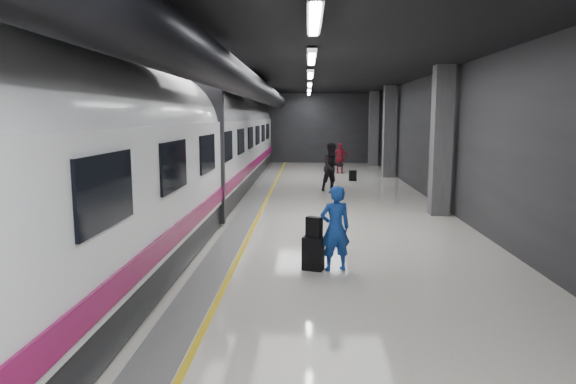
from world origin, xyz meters
TOP-DOWN VIEW (x-y plane):
  - ground at (0.00, 0.00)m, footprint 40.00×40.00m
  - platform_hall at (-0.29, 0.96)m, footprint 10.02×40.02m
  - train at (-3.25, -0.00)m, footprint 3.05×38.00m
  - traveler_main at (1.06, -3.92)m, footprint 0.70×0.56m
  - suitcase_main at (0.63, -3.91)m, footprint 0.46×0.36m
  - shoulder_bag at (0.65, -3.94)m, footprint 0.34×0.29m
  - traveler_far_a at (1.53, 6.91)m, footprint 1.17×1.07m
  - traveler_far_b at (2.24, 13.64)m, footprint 0.94×0.39m
  - suitcase_far at (2.66, 10.37)m, footprint 0.35×0.25m

SIDE VIEW (x-z plane):
  - ground at x=0.00m, z-range 0.00..0.00m
  - suitcase_far at x=2.66m, z-range 0.00..0.49m
  - suitcase_main at x=0.63m, z-range 0.00..0.66m
  - traveler_far_b at x=2.24m, z-range 0.00..1.60m
  - traveler_main at x=1.06m, z-range 0.00..1.68m
  - shoulder_bag at x=0.65m, z-range 0.66..1.06m
  - traveler_far_a at x=1.53m, z-range 0.00..1.95m
  - train at x=-3.25m, z-range 0.04..4.09m
  - platform_hall at x=-0.29m, z-range 1.28..5.79m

